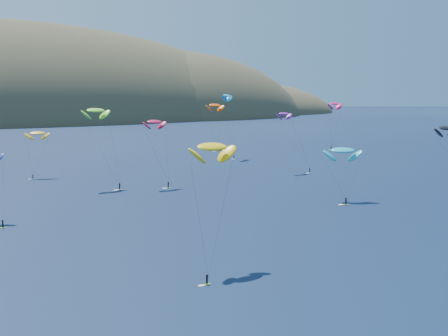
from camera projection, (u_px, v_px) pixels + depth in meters
island at (19, 130)px, 598.88m from camera, size 730.00×300.00×210.00m
kitesurfer_1 at (37, 133)px, 203.63m from camera, size 7.94×7.48×16.52m
kitesurfer_2 at (212, 147)px, 101.35m from camera, size 11.39×12.42×21.97m
kitesurfer_3 at (96, 110)px, 181.67m from camera, size 9.40×11.77×25.06m
kitesurfer_4 at (227, 96)px, 258.53m from camera, size 8.62×9.80×28.23m
kitesurfer_5 at (343, 150)px, 161.73m from camera, size 10.50×11.13×15.67m
kitesurfer_6 at (284, 114)px, 215.90m from camera, size 9.95×10.18×22.15m
kitesurfer_7 at (446, 128)px, 182.84m from camera, size 8.93×11.01×19.88m
kitesurfer_8 at (335, 104)px, 296.18m from camera, size 10.20×6.32×24.40m
kitesurfer_9 at (154, 122)px, 183.28m from camera, size 7.85×7.51×21.31m
kitesurfer_11 at (215, 105)px, 299.38m from camera, size 11.79×14.66×23.76m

